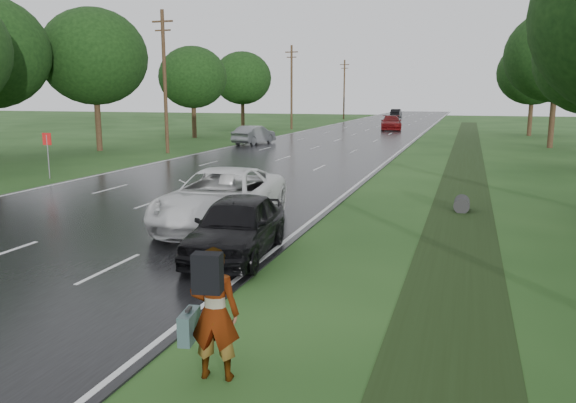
{
  "coord_description": "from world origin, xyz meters",
  "views": [
    {
      "loc": [
        11.61,
        -11.07,
        4.18
      ],
      "look_at": [
        6.99,
        3.28,
        1.3
      ],
      "focal_mm": 35.0,
      "sensor_mm": 36.0,
      "label": 1
    }
  ],
  "objects_px": {
    "road_sign": "(47,146)",
    "pedestrian": "(213,312)",
    "silver_sedan": "(254,135)",
    "white_pickup": "(222,198)",
    "dark_sedan": "(237,226)"
  },
  "relations": [
    {
      "from": "road_sign",
      "to": "pedestrian",
      "type": "height_order",
      "value": "road_sign"
    },
    {
      "from": "dark_sedan",
      "to": "silver_sedan",
      "type": "distance_m",
      "value": 33.74
    },
    {
      "from": "road_sign",
      "to": "silver_sedan",
      "type": "distance_m",
      "value": 21.8
    },
    {
      "from": "white_pickup",
      "to": "silver_sedan",
      "type": "distance_m",
      "value": 30.32
    },
    {
      "from": "road_sign",
      "to": "pedestrian",
      "type": "bearing_deg",
      "value": -43.85
    },
    {
      "from": "pedestrian",
      "to": "dark_sedan",
      "type": "bearing_deg",
      "value": -79.38
    },
    {
      "from": "silver_sedan",
      "to": "road_sign",
      "type": "bearing_deg",
      "value": 92.25
    },
    {
      "from": "silver_sedan",
      "to": "white_pickup",
      "type": "bearing_deg",
      "value": 118.68
    },
    {
      "from": "road_sign",
      "to": "silver_sedan",
      "type": "xyz_separation_m",
      "value": [
        2.7,
        21.61,
        -0.82
      ]
    },
    {
      "from": "dark_sedan",
      "to": "silver_sedan",
      "type": "height_order",
      "value": "dark_sedan"
    },
    {
      "from": "road_sign",
      "to": "white_pickup",
      "type": "bearing_deg",
      "value": -28.82
    },
    {
      "from": "pedestrian",
      "to": "white_pickup",
      "type": "height_order",
      "value": "pedestrian"
    },
    {
      "from": "road_sign",
      "to": "pedestrian",
      "type": "distance_m",
      "value": 23.13
    },
    {
      "from": "road_sign",
      "to": "pedestrian",
      "type": "relative_size",
      "value": 1.13
    },
    {
      "from": "pedestrian",
      "to": "dark_sedan",
      "type": "distance_m",
      "value": 6.4
    }
  ]
}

